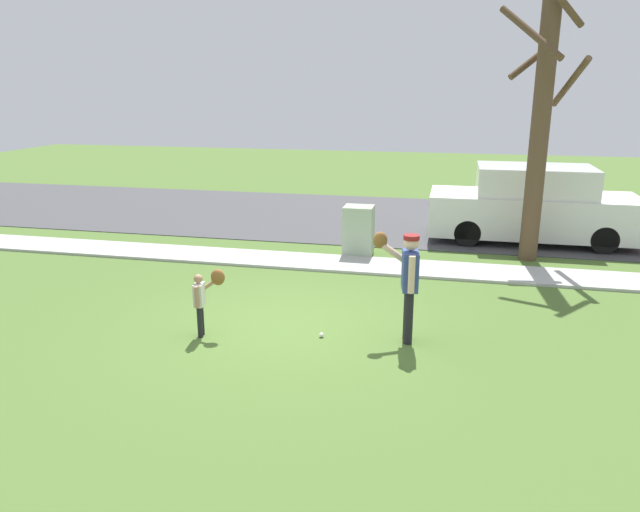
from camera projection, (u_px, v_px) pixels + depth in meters
ground_plane at (331, 266)px, 13.02m from camera, size 48.00×48.00×0.00m
sidewalk_strip at (332, 263)px, 13.11m from camera, size 36.00×1.20×0.06m
road_surface at (365, 217)px, 17.81m from camera, size 36.00×6.80×0.02m
person_adult at (407, 276)px, 8.89m from camera, size 0.74×0.59×1.68m
person_child at (204, 294)px, 9.20m from camera, size 0.45×0.46×1.06m
baseball at (321, 335)px, 9.29m from camera, size 0.07×0.07×0.07m
utility_cabinet at (358, 231)px, 13.69m from camera, size 0.67×0.59×1.15m
street_tree_near at (541, 118)px, 12.67m from camera, size 1.85×1.89×5.94m
parked_van_white at (532, 206)px, 14.83m from camera, size 5.00×1.95×1.88m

